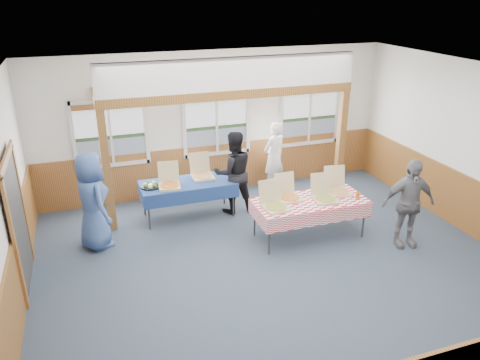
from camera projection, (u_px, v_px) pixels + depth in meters
name	position (u px, v px, depth m)	size (l,w,h in m)	color
floor	(275.00, 266.00, 8.00)	(8.00, 8.00, 0.00)	#2B3746
ceiling	(282.00, 78.00, 6.77)	(8.00, 8.00, 0.00)	white
wall_back	(216.00, 123.00, 10.44)	(8.00, 8.00, 0.00)	silver
wall_front	(428.00, 317.00, 4.33)	(8.00, 8.00, 0.00)	silver
wall_left	(0.00, 218.00, 6.18)	(8.00, 8.00, 0.00)	silver
wall_right	(478.00, 153.00, 8.59)	(8.00, 8.00, 0.00)	silver
wainscot_back	(217.00, 167.00, 10.82)	(7.98, 0.05, 1.10)	brown
wainscot_left	(17.00, 284.00, 6.59)	(0.05, 6.98, 1.10)	brown
wainscot_right	(467.00, 204.00, 8.99)	(0.05, 6.98, 1.10)	brown
cased_opening	(17.00, 224.00, 7.19)	(0.06, 1.30, 2.10)	#2F2F2F
window_left	(110.00, 130.00, 9.68)	(1.56, 0.10, 1.46)	silver
window_mid	(217.00, 120.00, 10.37)	(1.56, 0.10, 1.46)	silver
window_right	(310.00, 112.00, 11.06)	(1.56, 0.10, 1.46)	silver
post_left	(107.00, 172.00, 8.79)	(0.15, 0.15, 2.40)	brown
post_right	(341.00, 145.00, 10.30)	(0.15, 0.15, 2.40)	brown
cross_beam	(233.00, 94.00, 9.05)	(5.15, 0.18, 0.18)	brown
table_left	(188.00, 185.00, 9.49)	(2.07, 1.37, 0.76)	#2F2F2F
table_right	(310.00, 203.00, 8.69)	(2.11, 0.95, 0.76)	#2F2F2F
pizza_box_a	(169.00, 184.00, 9.23)	(0.48, 0.56, 0.45)	#C8B985
pizza_box_b	(202.00, 174.00, 9.69)	(0.43, 0.52, 0.47)	#C8B985
pizza_box_c	(275.00, 205.00, 8.33)	(0.47, 0.55, 0.47)	#C8B985
pizza_box_d	(289.00, 196.00, 8.71)	(0.42, 0.50, 0.44)	#C8B985
pizza_box_e	(325.00, 197.00, 8.65)	(0.47, 0.55, 0.45)	#C8B985
pizza_box_f	(338.00, 189.00, 8.97)	(0.49, 0.57, 0.47)	#C8B985
veggie_tray	(151.00, 185.00, 9.23)	(0.40, 0.40, 0.09)	black
drink_glass	(358.00, 196.00, 8.68)	(0.07, 0.07, 0.15)	#A0571A
woman_white	(274.00, 157.00, 10.63)	(0.60, 0.40, 1.66)	white
woman_black	(233.00, 172.00, 9.65)	(0.85, 0.66, 1.75)	black
man_blue	(92.00, 201.00, 8.29)	(0.88, 0.57, 1.81)	#3B5794
person_grey	(408.00, 203.00, 8.36)	(0.98, 0.41, 1.67)	slate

